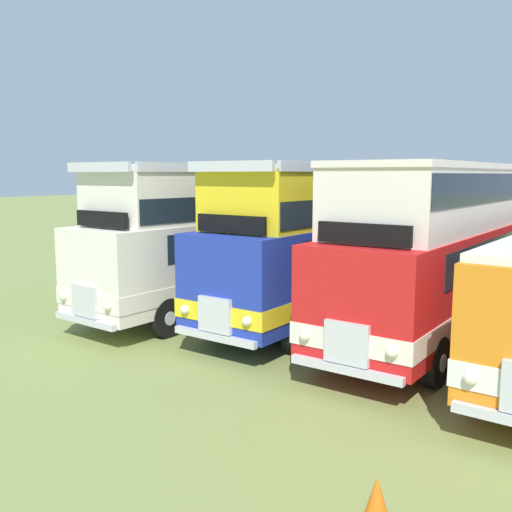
% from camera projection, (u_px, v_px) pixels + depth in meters
% --- Properties ---
extents(bus_first_in_row, '(3.12, 10.58, 4.52)m').
position_uv_depth(bus_first_in_row, '(224.00, 233.00, 18.08)').
color(bus_first_in_row, silver).
rests_on(bus_first_in_row, ground).
extents(bus_second_in_row, '(2.78, 9.88, 4.52)m').
position_uv_depth(bus_second_in_row, '(324.00, 239.00, 16.53)').
color(bus_second_in_row, '#1E339E').
rests_on(bus_second_in_row, ground).
extents(bus_third_in_row, '(2.80, 9.97, 4.49)m').
position_uv_depth(bus_third_in_row, '(438.00, 244.00, 14.41)').
color(bus_third_in_row, red).
rests_on(bus_third_in_row, ground).
extents(cone_near_end, '(0.36, 0.36, 0.61)m').
position_uv_depth(cone_near_end, '(377.00, 500.00, 6.88)').
color(cone_near_end, orange).
rests_on(cone_near_end, ground).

